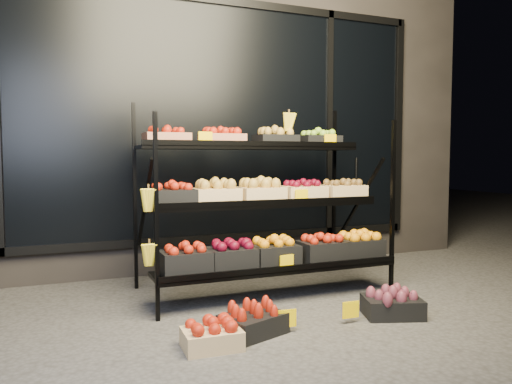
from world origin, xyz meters
name	(u,v)px	position (x,y,z in m)	size (l,w,h in m)	color
ground	(296,311)	(0.00, 0.00, 0.00)	(24.00, 24.00, 0.00)	#514F4C
building	(201,111)	(0.00, 2.59, 1.75)	(6.00, 2.08, 3.50)	#2D2826
display_rack	(264,203)	(-0.01, 0.60, 0.79)	(2.18, 1.02, 1.71)	black
tag_floor_a	(287,324)	(-0.27, -0.40, 0.06)	(0.13, 0.01, 0.12)	#F8C700
tag_floor_b	(351,315)	(0.23, -0.40, 0.06)	(0.13, 0.01, 0.12)	#F8C700
floor_crate_left	(212,335)	(-0.82, -0.47, 0.09)	(0.36, 0.27, 0.19)	#DBB87E
floor_crate_midleft	(253,320)	(-0.49, -0.33, 0.10)	(0.48, 0.42, 0.20)	black
floor_crate_right	(392,303)	(0.61, -0.38, 0.10)	(0.49, 0.42, 0.21)	black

